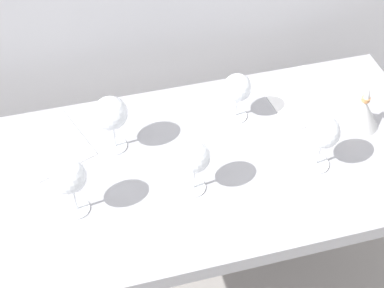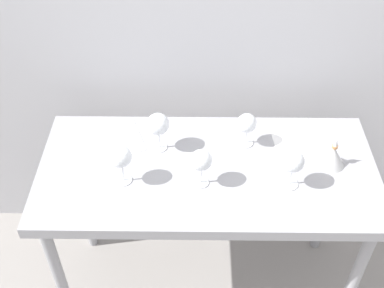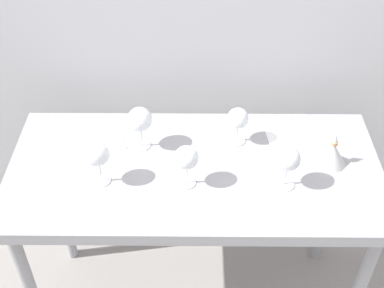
% 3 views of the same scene
% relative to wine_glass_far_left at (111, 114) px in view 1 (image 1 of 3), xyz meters
% --- Properties ---
extents(steel_counter, '(1.40, 0.65, 0.90)m').
position_rel_wine_glass_far_left_xyz_m(steel_counter, '(0.21, -0.12, -0.23)').
color(steel_counter, '#97979C').
rests_on(steel_counter, ground_plane).
extents(wine_glass_far_left, '(0.09, 0.09, 0.18)m').
position_rel_wine_glass_far_left_xyz_m(wine_glass_far_left, '(0.00, 0.00, 0.00)').
color(wine_glass_far_left, white).
rests_on(wine_glass_far_left, steel_counter).
extents(wine_glass_near_center, '(0.09, 0.09, 0.17)m').
position_rel_wine_glass_far_left_xyz_m(wine_glass_near_center, '(0.18, -0.20, -0.01)').
color(wine_glass_near_center, white).
rests_on(wine_glass_near_center, steel_counter).
extents(wine_glass_near_right, '(0.09, 0.09, 0.17)m').
position_rel_wine_glass_far_left_xyz_m(wine_glass_near_right, '(0.53, -0.21, -0.01)').
color(wine_glass_near_right, white).
rests_on(wine_glass_near_right, steel_counter).
extents(wine_glass_far_right, '(0.08, 0.08, 0.15)m').
position_rel_wine_glass_far_left_xyz_m(wine_glass_far_right, '(0.37, 0.03, -0.02)').
color(wine_glass_far_right, white).
rests_on(wine_glass_far_right, steel_counter).
extents(wine_glass_near_left, '(0.09, 0.09, 0.18)m').
position_rel_wine_glass_far_left_xyz_m(wine_glass_near_left, '(-0.13, -0.19, 0.00)').
color(wine_glass_near_left, white).
rests_on(wine_glass_near_left, steel_counter).
extents(tasting_sheet_upper, '(0.22, 0.27, 0.00)m').
position_rel_wine_glass_far_left_xyz_m(tasting_sheet_upper, '(0.59, 0.07, -0.13)').
color(tasting_sheet_upper, white).
rests_on(tasting_sheet_upper, steel_counter).
extents(tasting_sheet_lower, '(0.24, 0.27, 0.00)m').
position_rel_wine_glass_far_left_xyz_m(tasting_sheet_lower, '(-0.18, 0.06, -0.13)').
color(tasting_sheet_lower, white).
rests_on(tasting_sheet_lower, steel_counter).
extents(decanter_funnel, '(0.11, 0.11, 0.14)m').
position_rel_wine_glass_far_left_xyz_m(decanter_funnel, '(0.72, -0.09, -0.08)').
color(decanter_funnel, silver).
rests_on(decanter_funnel, steel_counter).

